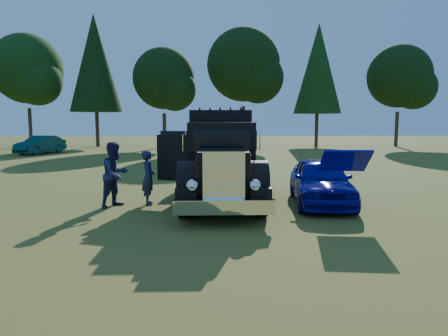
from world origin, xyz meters
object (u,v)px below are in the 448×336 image
diamond_t_truck (221,163)px  distant_teal_car (40,145)px  spectator_far (115,174)px  hotrod_coupe (321,181)px  spectator_near (148,178)px

diamond_t_truck → distant_teal_car: 24.37m
diamond_t_truck → spectator_far: diamond_t_truck is taller
hotrod_coupe → spectator_far: spectator_far is taller
hotrod_coupe → diamond_t_truck: bearing=172.7°
diamond_t_truck → distant_teal_car: bearing=125.5°
diamond_t_truck → spectator_far: size_ratio=3.57×
hotrod_coupe → distant_teal_car: hotrod_coupe is taller
spectator_near → spectator_far: size_ratio=0.86×
spectator_far → distant_teal_car: 23.15m
distant_teal_car → diamond_t_truck: bearing=-35.8°
spectator_near → diamond_t_truck: bearing=-90.5°
spectator_far → spectator_near: bearing=-41.3°
hotrod_coupe → distant_teal_car: 26.65m
distant_teal_car → spectator_far: bearing=-43.3°
diamond_t_truck → spectator_near: size_ratio=4.15×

